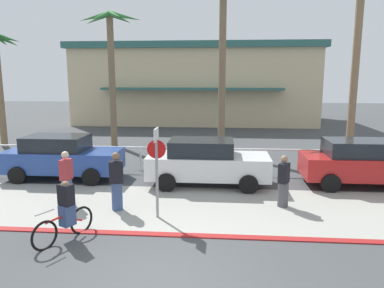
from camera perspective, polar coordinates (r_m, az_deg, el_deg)
ground_plane at (r=16.97m, az=0.86°, el=-3.02°), size 80.00×80.00×0.00m
sidewalk_strip at (r=11.43m, az=-1.18°, el=-9.75°), size 44.00×4.00×0.02m
curb_paint at (r=9.58m, az=-2.46°, el=-13.84°), size 44.00×0.24×0.03m
building_backdrop at (r=33.44m, az=0.72°, el=9.34°), size 20.18×11.20×6.56m
rail_fence at (r=15.33m, az=0.48°, el=-1.27°), size 27.76×0.08×1.04m
stop_sign_bike_lane at (r=10.22m, az=-5.48°, el=-2.48°), size 0.52×0.56×2.56m
palm_tree_2 at (r=21.36m, az=-12.48°, el=14.47°), size 3.45×3.23×7.43m
palm_tree_3 at (r=19.46m, az=4.94°, el=17.62°), size 2.87×3.30×8.64m
palm_tree_4 at (r=19.57m, az=24.47°, el=16.56°), size 3.30×3.38×8.47m
car_blue_1 at (r=15.22m, az=-19.40°, el=-1.84°), size 4.40×2.02×1.69m
car_white_2 at (r=13.48m, az=2.28°, el=-2.79°), size 4.40×2.02×1.69m
car_red_3 at (r=14.73m, az=24.89°, el=-2.63°), size 4.40×2.02×1.69m
cyclist_red_0 at (r=9.62m, az=-18.94°, el=-9.95°), size 0.88×1.65×1.50m
pedestrian_0 at (r=11.20m, az=-11.56°, el=-6.02°), size 0.45×0.39×1.77m
pedestrian_1 at (r=12.08m, az=-18.78°, el=-5.33°), size 0.35×0.42×1.70m
pedestrian_2 at (r=11.61m, az=13.94°, el=-5.94°), size 0.43×0.47×1.62m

